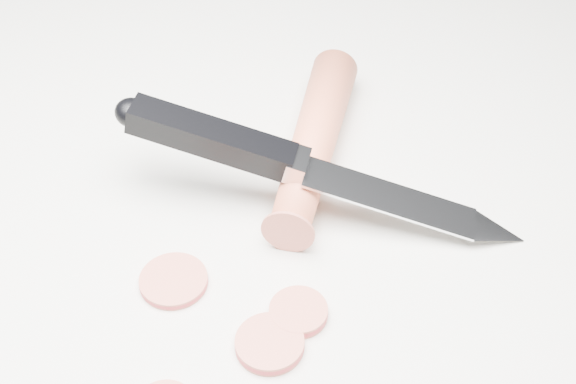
{
  "coord_description": "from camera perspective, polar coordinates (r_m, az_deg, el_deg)",
  "views": [
    {
      "loc": [
        0.0,
        -0.3,
        0.38
      ],
      "look_at": [
        0.02,
        0.06,
        0.02
      ],
      "focal_mm": 50.0,
      "sensor_mm": 36.0,
      "label": 1
    }
  ],
  "objects": [
    {
      "name": "ground",
      "position": [
        0.48,
        -2.01,
        -6.81
      ],
      "size": [
        2.4,
        2.4,
        0.0
      ],
      "primitive_type": "plane",
      "color": "silver",
      "rests_on": "ground"
    },
    {
      "name": "kitchen_knife",
      "position": [
        0.5,
        2.33,
        1.7
      ],
      "size": [
        0.27,
        0.09,
        0.07
      ],
      "primitive_type": null,
      "color": "silver",
      "rests_on": "ground"
    },
    {
      "name": "carrot_slice_3",
      "position": [
        0.49,
        -8.14,
        -6.27
      ],
      "size": [
        0.04,
        0.04,
        0.01
      ],
      "primitive_type": "cylinder",
      "color": "#C25946",
      "rests_on": "ground"
    },
    {
      "name": "carrot",
      "position": [
        0.55,
        1.88,
        3.64
      ],
      "size": [
        0.07,
        0.17,
        0.03
      ],
      "primitive_type": "cylinder",
      "rotation": [
        1.57,
        0.0,
        -0.25
      ],
      "color": "#DC5A39",
      "rests_on": "ground"
    },
    {
      "name": "carrot_slice_4",
      "position": [
        0.46,
        -1.32,
        -10.73
      ],
      "size": [
        0.04,
        0.04,
        0.01
      ],
      "primitive_type": "cylinder",
      "color": "#C25946",
      "rests_on": "ground"
    },
    {
      "name": "carrot_slice_1",
      "position": [
        0.47,
        0.75,
        -8.53
      ],
      "size": [
        0.03,
        0.03,
        0.01
      ],
      "primitive_type": "cylinder",
      "color": "#C25946",
      "rests_on": "ground"
    }
  ]
}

